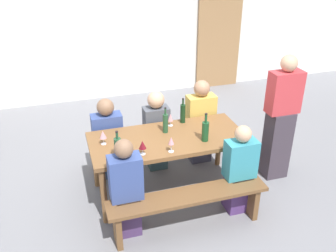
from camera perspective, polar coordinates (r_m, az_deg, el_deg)
ground_plane at (r=4.77m, az=-0.00°, el=-9.65°), size 24.00×24.00×0.00m
back_wall at (r=7.14m, az=-8.21°, el=16.82°), size 14.00×0.20×3.20m
wooden_door at (r=7.72m, az=7.77°, el=13.45°), size 0.90×0.06×2.10m
tasting_table at (r=4.40m, az=-0.00°, el=-2.69°), size 1.82×0.83×0.75m
bench_near at (r=4.02m, az=3.07°, el=-11.52°), size 1.72×0.30×0.45m
bench_far at (r=5.16m, az=-2.35°, el=-1.97°), size 1.72×0.30×0.45m
wine_bottle_0 at (r=4.66m, az=2.27°, el=1.98°), size 0.06×0.06×0.33m
wine_bottle_1 at (r=4.42m, az=-0.40°, el=0.49°), size 0.06×0.06×0.32m
wine_bottle_2 at (r=3.92m, az=-7.65°, el=-3.41°), size 0.07×0.07×0.33m
wine_bottle_3 at (r=4.26m, az=5.70°, el=-0.73°), size 0.08×0.08×0.34m
wine_glass_0 at (r=3.99m, az=-3.91°, el=-2.90°), size 0.08×0.08×0.17m
wine_glass_1 at (r=4.23m, az=-9.88°, el=-1.34°), size 0.08×0.08×0.17m
wine_glass_2 at (r=4.02m, az=0.49°, el=-2.35°), size 0.06×0.06×0.18m
wine_glass_3 at (r=4.58m, az=0.37°, el=1.27°), size 0.06×0.06×0.16m
wine_glass_4 at (r=4.42m, az=5.84°, el=0.06°), size 0.06×0.06×0.15m
seated_guest_near_0 at (r=3.89m, az=-6.38°, el=-9.68°), size 0.33×0.24×1.12m
seated_guest_near_1 at (r=4.27m, az=10.81°, el=-6.81°), size 0.35×0.24×1.08m
seated_guest_far_0 at (r=4.84m, az=-9.11°, el=-2.10°), size 0.38×0.24×1.08m
seated_guest_far_1 at (r=4.94m, az=-1.78°, el=-0.82°), size 0.33×0.24×1.10m
seated_guest_far_2 at (r=5.11m, az=4.94°, el=0.42°), size 0.38×0.24×1.18m
standing_host at (r=4.85m, az=16.72°, el=0.73°), size 0.40×0.24×1.64m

